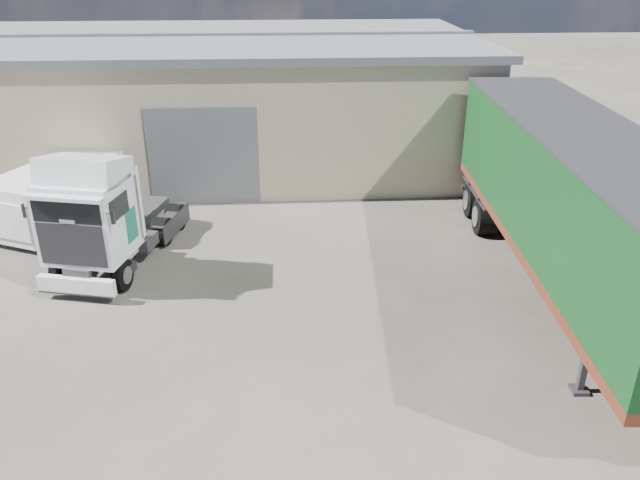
{
  "coord_description": "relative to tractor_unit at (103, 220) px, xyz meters",
  "views": [
    {
      "loc": [
        0.9,
        -12.04,
        8.67
      ],
      "look_at": [
        1.81,
        3.0,
        1.61
      ],
      "focal_mm": 35.0,
      "sensor_mm": 36.0,
      "label": 1
    }
  ],
  "objects": [
    {
      "name": "tractor_unit",
      "position": [
        0.0,
        0.0,
        0.0
      ],
      "size": [
        3.34,
        5.95,
        3.8
      ],
      "rotation": [
        0.0,
        0.0,
        -0.23
      ],
      "color": "black",
      "rests_on": "ground"
    },
    {
      "name": "panel_van",
      "position": [
        -2.49,
        3.47,
        -0.53
      ],
      "size": [
        3.94,
        5.45,
        2.07
      ],
      "rotation": [
        0.0,
        0.0,
        -0.42
      ],
      "color": "black",
      "rests_on": "ground"
    },
    {
      "name": "brick_boundary_wall",
      "position": [
        15.82,
        1.26,
        -0.35
      ],
      "size": [
        0.35,
        26.0,
        2.5
      ],
      "primitive_type": "cube",
      "color": "maroon",
      "rests_on": "ground"
    },
    {
      "name": "warehouse",
      "position": [
        -1.67,
        11.25,
        1.06
      ],
      "size": [
        30.6,
        12.6,
        5.42
      ],
      "color": "#B6A88C",
      "rests_on": "ground"
    },
    {
      "name": "ground",
      "position": [
        4.32,
        -4.74,
        -1.6
      ],
      "size": [
        120.0,
        120.0,
        0.0
      ],
      "primitive_type": "plane",
      "color": "#292721",
      "rests_on": "ground"
    },
    {
      "name": "box_trailer",
      "position": [
        12.77,
        -1.93,
        1.21
      ],
      "size": [
        3.82,
        14.02,
        4.61
      ],
      "rotation": [
        0.0,
        0.0,
        -0.06
      ],
      "color": "#2D2D30",
      "rests_on": "ground"
    }
  ]
}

